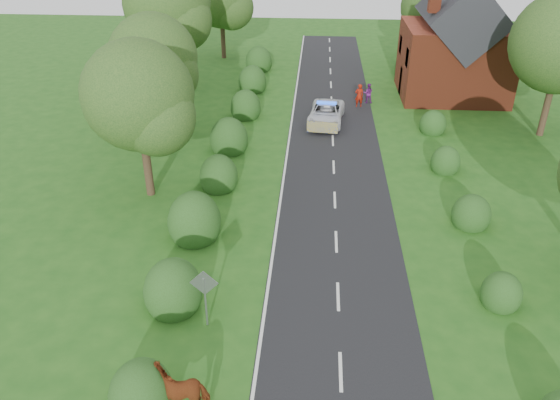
# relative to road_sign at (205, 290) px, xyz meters

# --- Properties ---
(ground) EXTENTS (120.00, 120.00, 0.00)m
(ground) POSITION_rel_road_sign_xyz_m (5.00, -2.00, -1.65)
(ground) COLOR #215418
(road) EXTENTS (6.00, 70.00, 0.02)m
(road) POSITION_rel_road_sign_xyz_m (5.00, 13.00, -1.64)
(road) COLOR black
(road) RESTS_ON ground
(road_markings) EXTENTS (4.96, 70.00, 0.01)m
(road_markings) POSITION_rel_road_sign_xyz_m (3.40, 10.93, -1.63)
(road_markings) COLOR white
(road_markings) RESTS_ON road
(hedgerow_left) EXTENTS (2.75, 50.41, 3.00)m
(hedgerow_left) POSITION_rel_road_sign_xyz_m (-1.51, 9.69, -0.91)
(hedgerow_left) COLOR #244616
(hedgerow_left) RESTS_ON ground
(hedgerow_right) EXTENTS (2.10, 45.78, 2.10)m
(hedgerow_right) POSITION_rel_road_sign_xyz_m (11.60, 9.21, -1.10)
(hedgerow_right) COLOR #244616
(hedgerow_right) RESTS_ON ground
(tree_left_a) EXTENTS (5.74, 5.60, 8.38)m
(tree_left_a) POSITION_rel_road_sign_xyz_m (-4.75, 9.86, 3.69)
(tree_left_a) COLOR #332316
(tree_left_a) RESTS_ON ground
(tree_left_b) EXTENTS (5.74, 5.60, 8.07)m
(tree_left_b) POSITION_rel_road_sign_xyz_m (-6.25, 17.86, 3.39)
(tree_left_b) COLOR #332316
(tree_left_b) RESTS_ON ground
(tree_left_c) EXTENTS (6.97, 6.80, 10.22)m
(tree_left_c) POSITION_rel_road_sign_xyz_m (-7.70, 27.83, 4.88)
(tree_left_c) COLOR #332316
(tree_left_c) RESTS_ON ground
(tree_right_c) EXTENTS (6.15, 6.00, 8.58)m
(tree_right_c) POSITION_rel_road_sign_xyz_m (14.27, 35.85, 3.69)
(tree_right_c) COLOR #332316
(tree_right_c) RESTS_ON ground
(road_sign) EXTENTS (1.06, 0.08, 2.53)m
(road_sign) POSITION_rel_road_sign_xyz_m (0.00, 0.00, 0.00)
(road_sign) COLOR gray
(road_sign) RESTS_ON ground
(house) EXTENTS (8.00, 7.40, 9.17)m
(house) POSITION_rel_road_sign_xyz_m (14.49, 28.00, 2.13)
(house) COLOR maroon
(house) RESTS_ON ground
(cow) EXTENTS (2.19, 1.31, 1.48)m
(cow) POSITION_rel_road_sign_xyz_m (-0.03, -3.78, -0.91)
(cow) COLOR #592710
(cow) RESTS_ON ground
(police_van) EXTENTS (2.82, 5.26, 1.54)m
(police_van) POSITION_rel_road_sign_xyz_m (4.54, 21.26, -0.96)
(police_van) COLOR silver
(police_van) RESTS_ON ground
(pedestrian_red) EXTENTS (0.69, 0.49, 1.78)m
(pedestrian_red) POSITION_rel_road_sign_xyz_m (7.04, 24.72, -0.76)
(pedestrian_red) COLOR #961809
(pedestrian_red) RESTS_ON ground
(pedestrian_purple) EXTENTS (0.75, 0.59, 1.55)m
(pedestrian_purple) POSITION_rel_road_sign_xyz_m (7.79, 25.69, -0.88)
(pedestrian_purple) COLOR #681E6F
(pedestrian_purple) RESTS_ON ground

